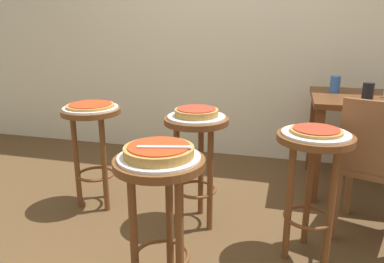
{
  "coord_description": "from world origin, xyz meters",
  "views": [
    {
      "loc": [
        0.53,
        -1.78,
        1.23
      ],
      "look_at": [
        -0.01,
        0.21,
        0.63
      ],
      "focal_mm": 34.52,
      "sensor_mm": 36.0,
      "label": 1
    }
  ],
  "objects_px": {
    "pizza_foreground": "(159,151)",
    "stool_rear": "(93,135)",
    "pizza_server_knife": "(164,147)",
    "serving_plate_leftside": "(196,117)",
    "pizza_leftside": "(196,112)",
    "cup_far_edge": "(335,84)",
    "serving_plate_foreground": "(159,157)",
    "wooden_chair": "(378,165)",
    "stool_middle": "(312,168)",
    "pizza_middle": "(316,131)",
    "cup_near_edge": "(368,92)",
    "stool_leftside": "(196,147)",
    "pizza_rear": "(90,105)",
    "dining_table": "(369,113)",
    "serving_plate_middle": "(316,134)",
    "serving_plate_rear": "(91,108)",
    "stool_foreground": "(160,198)"
  },
  "relations": [
    {
      "from": "stool_middle",
      "to": "serving_plate_leftside",
      "type": "xyz_separation_m",
      "value": [
        -0.67,
        0.18,
        0.19
      ]
    },
    {
      "from": "pizza_leftside",
      "to": "cup_near_edge",
      "type": "xyz_separation_m",
      "value": [
        1.04,
        0.66,
        0.06
      ]
    },
    {
      "from": "stool_leftside",
      "to": "pizza_rear",
      "type": "bearing_deg",
      "value": 175.62
    },
    {
      "from": "pizza_middle",
      "to": "stool_rear",
      "type": "relative_size",
      "value": 0.37
    },
    {
      "from": "pizza_middle",
      "to": "cup_near_edge",
      "type": "height_order",
      "value": "cup_near_edge"
    },
    {
      "from": "serving_plate_middle",
      "to": "pizza_leftside",
      "type": "xyz_separation_m",
      "value": [
        -0.67,
        0.18,
        0.03
      ]
    },
    {
      "from": "dining_table",
      "to": "stool_middle",
      "type": "bearing_deg",
      "value": -113.44
    },
    {
      "from": "stool_middle",
      "to": "cup_far_edge",
      "type": "xyz_separation_m",
      "value": [
        0.19,
        1.11,
        0.27
      ]
    },
    {
      "from": "pizza_middle",
      "to": "serving_plate_leftside",
      "type": "distance_m",
      "value": 0.69
    },
    {
      "from": "stool_leftside",
      "to": "pizza_leftside",
      "type": "height_order",
      "value": "pizza_leftside"
    },
    {
      "from": "serving_plate_middle",
      "to": "pizza_middle",
      "type": "xyz_separation_m",
      "value": [
        0.0,
        0.0,
        0.02
      ]
    },
    {
      "from": "stool_middle",
      "to": "cup_near_edge",
      "type": "bearing_deg",
      "value": 66.11
    },
    {
      "from": "pizza_leftside",
      "to": "serving_plate_rear",
      "type": "xyz_separation_m",
      "value": [
        -0.73,
        0.06,
        -0.03
      ]
    },
    {
      "from": "pizza_rear",
      "to": "cup_near_edge",
      "type": "bearing_deg",
      "value": 18.92
    },
    {
      "from": "serving_plate_rear",
      "to": "wooden_chair",
      "type": "bearing_deg",
      "value": 0.93
    },
    {
      "from": "pizza_leftside",
      "to": "cup_near_edge",
      "type": "distance_m",
      "value": 1.24
    },
    {
      "from": "serving_plate_leftside",
      "to": "pizza_leftside",
      "type": "height_order",
      "value": "pizza_leftside"
    },
    {
      "from": "stool_middle",
      "to": "pizza_rear",
      "type": "xyz_separation_m",
      "value": [
        -1.4,
        0.24,
        0.2
      ]
    },
    {
      "from": "serving_plate_middle",
      "to": "stool_leftside",
      "type": "distance_m",
      "value": 0.72
    },
    {
      "from": "stool_middle",
      "to": "pizza_middle",
      "type": "distance_m",
      "value": 0.2
    },
    {
      "from": "serving_plate_leftside",
      "to": "stool_rear",
      "type": "bearing_deg",
      "value": 175.62
    },
    {
      "from": "pizza_middle",
      "to": "pizza_foreground",
      "type": "bearing_deg",
      "value": -140.69
    },
    {
      "from": "cup_far_edge",
      "to": "serving_plate_rear",
      "type": "bearing_deg",
      "value": -151.14
    },
    {
      "from": "pizza_middle",
      "to": "pizza_leftside",
      "type": "relative_size",
      "value": 1.0
    },
    {
      "from": "pizza_foreground",
      "to": "pizza_server_knife",
      "type": "distance_m",
      "value": 0.04
    },
    {
      "from": "pizza_rear",
      "to": "pizza_server_knife",
      "type": "xyz_separation_m",
      "value": [
        0.78,
        -0.79,
        0.04
      ]
    },
    {
      "from": "dining_table",
      "to": "wooden_chair",
      "type": "height_order",
      "value": "wooden_chair"
    },
    {
      "from": "stool_rear",
      "to": "cup_far_edge",
      "type": "height_order",
      "value": "cup_far_edge"
    },
    {
      "from": "pizza_leftside",
      "to": "dining_table",
      "type": "distance_m",
      "value": 1.38
    },
    {
      "from": "wooden_chair",
      "to": "pizza_server_knife",
      "type": "distance_m",
      "value": 1.31
    },
    {
      "from": "pizza_server_knife",
      "to": "stool_middle",
      "type": "bearing_deg",
      "value": 27.98
    },
    {
      "from": "cup_near_edge",
      "to": "pizza_server_knife",
      "type": "height_order",
      "value": "cup_near_edge"
    },
    {
      "from": "pizza_foreground",
      "to": "pizza_rear",
      "type": "distance_m",
      "value": 1.07
    },
    {
      "from": "pizza_foreground",
      "to": "stool_rear",
      "type": "distance_m",
      "value": 1.1
    },
    {
      "from": "serving_plate_foreground",
      "to": "pizza_foreground",
      "type": "bearing_deg",
      "value": 0.0
    },
    {
      "from": "stool_foreground",
      "to": "pizza_leftside",
      "type": "height_order",
      "value": "pizza_leftside"
    },
    {
      "from": "pizza_foreground",
      "to": "pizza_middle",
      "type": "relative_size",
      "value": 1.13
    },
    {
      "from": "pizza_middle",
      "to": "stool_leftside",
      "type": "xyz_separation_m",
      "value": [
        -0.67,
        0.18,
        -0.2
      ]
    },
    {
      "from": "cup_near_edge",
      "to": "wooden_chair",
      "type": "distance_m",
      "value": 0.66
    },
    {
      "from": "serving_plate_foreground",
      "to": "wooden_chair",
      "type": "xyz_separation_m",
      "value": [
        1.01,
        0.79,
        -0.23
      ]
    },
    {
      "from": "stool_middle",
      "to": "stool_leftside",
      "type": "relative_size",
      "value": 1.0
    },
    {
      "from": "stool_foreground",
      "to": "serving_plate_middle",
      "type": "bearing_deg",
      "value": 39.31
    },
    {
      "from": "serving_plate_leftside",
      "to": "pizza_leftside",
      "type": "distance_m",
      "value": 0.03
    },
    {
      "from": "stool_leftside",
      "to": "pizza_rear",
      "type": "relative_size",
      "value": 2.23
    },
    {
      "from": "stool_rear",
      "to": "pizza_rear",
      "type": "relative_size",
      "value": 2.23
    },
    {
      "from": "stool_middle",
      "to": "wooden_chair",
      "type": "height_order",
      "value": "wooden_chair"
    },
    {
      "from": "serving_plate_middle",
      "to": "serving_plate_leftside",
      "type": "height_order",
      "value": "same"
    },
    {
      "from": "pizza_foreground",
      "to": "pizza_middle",
      "type": "distance_m",
      "value": 0.83
    },
    {
      "from": "serving_plate_rear",
      "to": "pizza_rear",
      "type": "xyz_separation_m",
      "value": [
        0.0,
        -0.0,
        0.02
      ]
    },
    {
      "from": "dining_table",
      "to": "cup_near_edge",
      "type": "height_order",
      "value": "cup_near_edge"
    }
  ]
}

